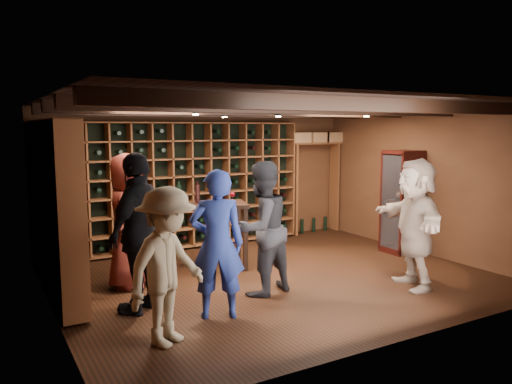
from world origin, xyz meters
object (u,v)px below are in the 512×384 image
man_grey_suit (262,228)px  guest_khaki (167,267)px  guest_red_floral (129,221)px  guest_beige (415,223)px  man_blue_shirt (217,244)px  display_cabinet (402,204)px  guest_woman_black (140,233)px  tasting_table (202,212)px

man_grey_suit → guest_khaki: bearing=14.0°
guest_red_floral → guest_khaki: size_ratio=1.15×
guest_khaki → guest_beige: guest_beige is taller
man_blue_shirt → display_cabinet: bearing=-142.6°
display_cabinet → guest_khaki: size_ratio=1.10×
display_cabinet → guest_beige: bearing=-130.9°
display_cabinet → guest_khaki: 5.07m
man_blue_shirt → guest_red_floral: 1.69m
guest_khaki → guest_beige: 3.54m
man_blue_shirt → guest_woman_black: bearing=-20.7°
man_blue_shirt → tasting_table: size_ratio=1.15×
man_blue_shirt → tasting_table: bearing=-87.2°
display_cabinet → man_blue_shirt: display_cabinet is taller
guest_beige → guest_khaki: bearing=-67.9°
tasting_table → guest_khaki: bearing=-104.5°
display_cabinet → tasting_table: (-3.43, 0.76, 0.03)m
guest_beige → guest_red_floral: bearing=-98.8°
guest_red_floral → guest_khaki: 2.00m
guest_woman_black → guest_beige: size_ratio=1.07×
man_grey_suit → guest_beige: guest_beige is taller
man_blue_shirt → tasting_table: 2.03m
man_grey_suit → guest_woman_black: (-1.55, 0.17, 0.07)m
guest_red_floral → guest_khaki: guest_red_floral is taller
man_blue_shirt → guest_woman_black: size_ratio=0.91×
man_grey_suit → guest_khaki: 1.81m
guest_khaki → tasting_table: (1.39, 2.33, 0.09)m
man_grey_suit → guest_khaki: size_ratio=1.09×
man_blue_shirt → guest_woman_black: guest_woman_black is taller
man_blue_shirt → guest_red_floral: bearing=-48.9°
guest_woman_black → guest_khaki: size_ratio=1.19×
display_cabinet → guest_beige: (-1.29, -1.49, 0.03)m
guest_woman_black → tasting_table: guest_woman_black is taller
guest_beige → man_grey_suit: bearing=-91.0°
display_cabinet → guest_red_floral: guest_red_floral is taller
tasting_table → display_cabinet: bearing=3.9°
guest_khaki → guest_beige: (3.54, 0.08, 0.09)m
man_blue_shirt → guest_khaki: 0.84m
guest_khaki → display_cabinet: bearing=-12.2°
guest_beige → tasting_table: size_ratio=1.19×
guest_khaki → guest_red_floral: bearing=54.9°
man_blue_shirt → guest_red_floral: (-0.57, 1.59, 0.06)m
man_blue_shirt → guest_beige: bearing=-165.0°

